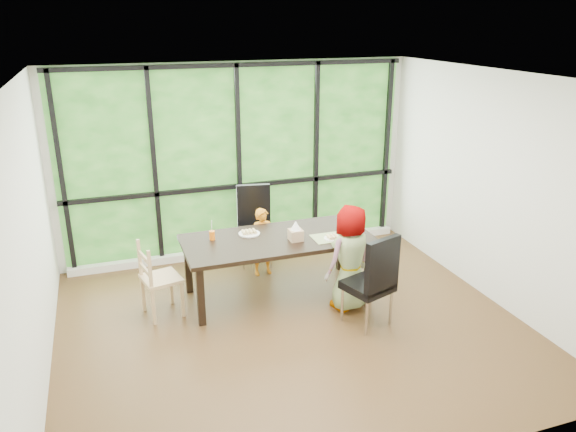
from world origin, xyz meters
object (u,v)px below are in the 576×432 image
(green_cup, at_px, (358,232))
(tissue_box, at_px, (296,235))
(orange_cup, at_px, (212,235))
(dining_table, at_px, (278,266))
(child_older, at_px, (348,258))
(plate_near, at_px, (333,238))
(plate_far, at_px, (249,234))
(chair_interior_leather, at_px, (368,279))
(chair_window_leather, at_px, (255,227))
(chair_end_beech, at_px, (161,278))
(child_toddler, at_px, (263,242))

(green_cup, bearing_deg, tissue_box, 170.56)
(orange_cup, xyz_separation_m, green_cup, (1.69, -0.47, 0.00))
(dining_table, height_order, tissue_box, tissue_box)
(child_older, bearing_deg, tissue_box, -59.58)
(plate_near, height_order, green_cup, green_cup)
(plate_far, xyz_separation_m, tissue_box, (0.47, -0.36, 0.06))
(plate_far, bearing_deg, orange_cup, -177.63)
(chair_interior_leather, relative_size, child_older, 0.86)
(chair_interior_leather, distance_m, green_cup, 0.79)
(plate_far, distance_m, green_cup, 1.32)
(plate_near, height_order, orange_cup, orange_cup)
(chair_window_leather, xyz_separation_m, chair_end_beech, (-1.40, -1.01, -0.09))
(chair_end_beech, bearing_deg, child_toddler, -77.88)
(chair_interior_leather, bearing_deg, tissue_box, -76.11)
(plate_near, bearing_deg, green_cup, -2.80)
(child_toddler, distance_m, plate_far, 0.58)
(child_toddler, distance_m, tissue_box, 0.86)
(chair_end_beech, xyz_separation_m, green_cup, (2.34, -0.24, 0.36))
(dining_table, height_order, plate_near, plate_near)
(chair_interior_leather, distance_m, orange_cup, 1.90)
(chair_interior_leather, bearing_deg, chair_window_leather, -88.61)
(tissue_box, bearing_deg, chair_window_leather, 99.19)
(dining_table, height_order, orange_cup, orange_cup)
(chair_window_leather, distance_m, orange_cup, 1.11)
(dining_table, xyz_separation_m, child_older, (0.67, -0.58, 0.26))
(chair_window_leather, relative_size, green_cup, 9.59)
(dining_table, distance_m, tissue_box, 0.50)
(chair_window_leather, height_order, green_cup, chair_window_leather)
(orange_cup, bearing_deg, chair_end_beech, -160.53)
(chair_window_leather, xyz_separation_m, chair_interior_leather, (0.72, -1.96, 0.00))
(chair_window_leather, bearing_deg, plate_far, -101.11)
(plate_far, distance_m, plate_near, 1.02)
(plate_near, xyz_separation_m, orange_cup, (-1.36, 0.45, 0.05))
(chair_end_beech, bearing_deg, dining_table, -101.47)
(chair_end_beech, relative_size, child_older, 0.71)
(chair_window_leather, distance_m, tissue_box, 1.17)
(chair_interior_leather, relative_size, green_cup, 9.59)
(tissue_box, bearing_deg, dining_table, 142.36)
(chair_window_leather, distance_m, chair_end_beech, 1.73)
(child_older, height_order, tissue_box, child_older)
(green_cup, bearing_deg, child_older, -131.22)
(dining_table, relative_size, child_older, 1.78)
(child_toddler, xyz_separation_m, plate_far, (-0.29, -0.40, 0.30))
(tissue_box, bearing_deg, plate_near, -14.27)
(chair_window_leather, distance_m, child_older, 1.69)
(child_older, xyz_separation_m, plate_near, (-0.05, 0.33, 0.13))
(dining_table, height_order, child_toddler, child_toddler)
(chair_end_beech, relative_size, tissue_box, 5.83)
(orange_cup, bearing_deg, plate_far, 2.37)
(chair_window_leather, bearing_deg, orange_cup, -124.13)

